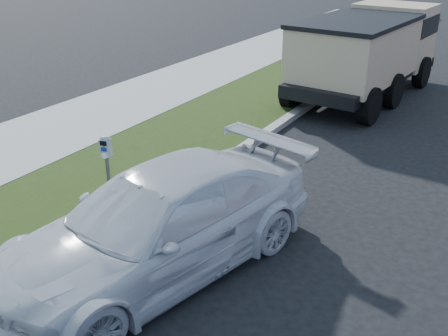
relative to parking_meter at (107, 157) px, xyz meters
The scene contains 5 objects.
ground 3.36m from the parking_meter, ahead, with size 120.00×120.00×0.00m, color black.
streetside 3.20m from the parking_meter, 142.56° to the left, with size 6.12×50.00×0.15m.
parking_meter is the anchor object (origin of this frame).
white_wagon 1.86m from the parking_meter, 24.31° to the right, with size 2.09×5.14×1.49m, color silver.
dump_truck 9.78m from the parking_meter, 80.96° to the left, with size 3.01×6.51×2.48m.
Camera 1 is at (2.57, -5.71, 4.51)m, focal length 42.00 mm.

